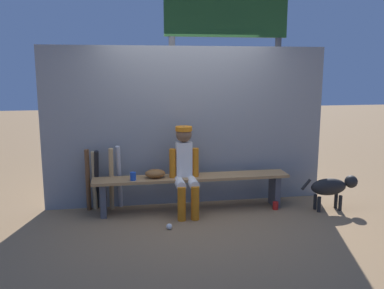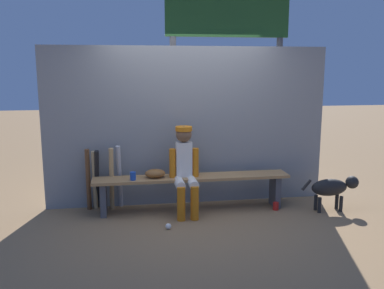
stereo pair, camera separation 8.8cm
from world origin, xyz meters
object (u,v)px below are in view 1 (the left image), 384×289
at_px(player_seated, 185,167).
at_px(dog, 332,187).
at_px(baseball_glove, 155,174).
at_px(scoreboard, 230,36).
at_px(bat_aluminum_silver, 119,177).
at_px(bat_wood_dark, 88,180).
at_px(dugout_bench, 192,183).
at_px(bat_wood_tan, 111,179).
at_px(cup_on_ground, 275,206).
at_px(bat_aluminum_black, 96,180).
at_px(bat_wood_natural, 94,181).
at_px(cup_on_bench, 133,176).
at_px(baseball, 169,226).

distance_m(player_seated, dog, 2.10).
bearing_deg(baseball_glove, scoreboard, 37.65).
xyz_separation_m(baseball_glove, scoreboard, (1.30, 1.01, 1.92)).
relative_size(bat_aluminum_silver, bat_wood_dark, 1.05).
height_order(dugout_bench, baseball_glove, baseball_glove).
xyz_separation_m(player_seated, bat_aluminum_silver, (-0.89, 0.37, -0.20)).
xyz_separation_m(bat_wood_tan, cup_on_ground, (2.29, -0.36, -0.40)).
relative_size(dugout_bench, bat_aluminum_silver, 2.97).
relative_size(bat_aluminum_black, cup_on_ground, 8.08).
distance_m(bat_wood_natural, bat_wood_dark, 0.09).
relative_size(player_seated, dog, 1.43).
height_order(bat_aluminum_black, cup_on_bench, bat_aluminum_black).
bearing_deg(cup_on_bench, player_seated, -3.09).
xyz_separation_m(player_seated, cup_on_ground, (1.29, -0.07, -0.61)).
distance_m(bat_wood_natural, scoreboard, 3.06).
distance_m(dugout_bench, bat_wood_dark, 1.46).
bearing_deg(baseball_glove, baseball, -80.42).
distance_m(bat_aluminum_silver, cup_on_bench, 0.39).
bearing_deg(bat_wood_natural, cup_on_bench, -31.22).
bearing_deg(player_seated, cup_on_ground, -2.91).
xyz_separation_m(baseball_glove, dog, (2.47, -0.33, -0.22)).
bearing_deg(dog, bat_aluminum_silver, 168.77).
bearing_deg(bat_wood_natural, baseball, -43.63).
bearing_deg(bat_wood_natural, bat_wood_dark, -167.58).
distance_m(dugout_bench, cup_on_ground, 1.24).
xyz_separation_m(bat_wood_tan, bat_wood_dark, (-0.32, 0.04, -0.01)).
bearing_deg(dugout_bench, bat_wood_dark, 171.09).
bearing_deg(baseball, bat_wood_natural, 136.37).
bearing_deg(bat_wood_tan, scoreboard, 23.42).
bearing_deg(baseball_glove, bat_aluminum_black, 164.00).
distance_m(bat_wood_dark, scoreboard, 3.12).
distance_m(dugout_bench, player_seated, 0.32).
bearing_deg(baseball, scoreboard, 54.39).
height_order(baseball_glove, dog, baseball_glove).
distance_m(bat_aluminum_black, baseball, 1.34).
relative_size(cup_on_ground, scoreboard, 0.03).
bearing_deg(baseball, bat_wood_tan, 130.20).
bearing_deg(player_seated, scoreboard, 51.16).
height_order(dugout_bench, bat_wood_dark, bat_wood_dark).
bearing_deg(dugout_bench, bat_wood_natural, 169.74).
relative_size(dugout_bench, baseball, 37.14).
xyz_separation_m(bat_wood_natural, bat_wood_dark, (-0.09, -0.02, 0.02)).
xyz_separation_m(bat_aluminum_silver, bat_aluminum_black, (-0.32, -0.03, -0.02)).
distance_m(bat_wood_dark, cup_on_ground, 2.67).
height_order(cup_on_ground, scoreboard, scoreboard).
xyz_separation_m(baseball_glove, cup_on_bench, (-0.30, -0.08, -0.01)).
relative_size(dugout_bench, bat_aluminum_black, 3.09).
xyz_separation_m(bat_aluminum_silver, bat_wood_tan, (-0.11, -0.08, -0.01)).
bearing_deg(bat_wood_tan, bat_aluminum_black, 166.50).
relative_size(baseball_glove, scoreboard, 0.08).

